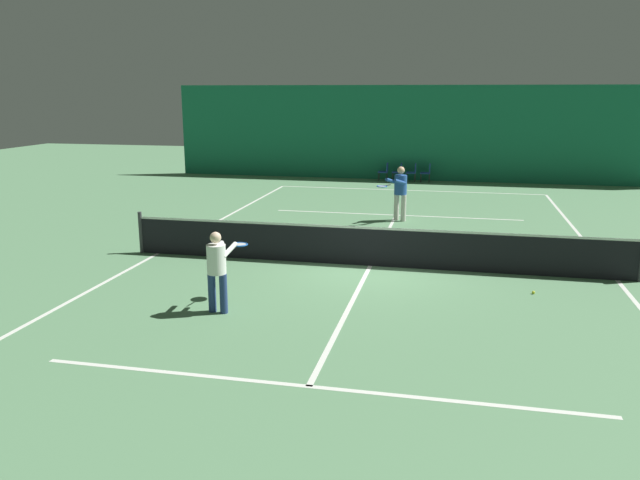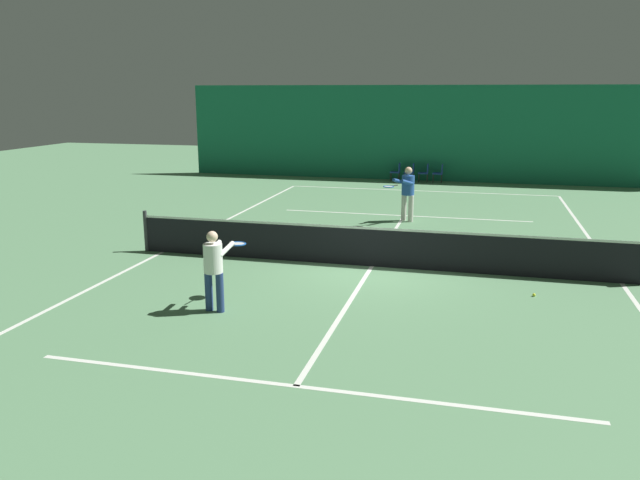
# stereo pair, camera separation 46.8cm
# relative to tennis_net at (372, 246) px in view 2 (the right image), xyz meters

# --- Properties ---
(ground_plane) EXTENTS (60.00, 60.00, 0.00)m
(ground_plane) POSITION_rel_tennis_net_xyz_m (0.00, 0.00, -0.51)
(ground_plane) COLOR #56845B
(backdrop_curtain) EXTENTS (23.00, 0.12, 4.34)m
(backdrop_curtain) POSITION_rel_tennis_net_xyz_m (0.00, 15.10, 1.66)
(backdrop_curtain) COLOR #196B4C
(backdrop_curtain) RESTS_ON ground
(court_line_baseline_far) EXTENTS (11.00, 0.10, 0.00)m
(court_line_baseline_far) POSITION_rel_tennis_net_xyz_m (0.00, 11.90, -0.51)
(court_line_baseline_far) COLOR silver
(court_line_baseline_far) RESTS_ON ground
(court_line_service_far) EXTENTS (8.25, 0.10, 0.00)m
(court_line_service_far) POSITION_rel_tennis_net_xyz_m (0.00, 6.40, -0.51)
(court_line_service_far) COLOR silver
(court_line_service_far) RESTS_ON ground
(court_line_service_near) EXTENTS (8.25, 0.10, 0.00)m
(court_line_service_near) POSITION_rel_tennis_net_xyz_m (0.00, -6.40, -0.51)
(court_line_service_near) COLOR silver
(court_line_service_near) RESTS_ON ground
(court_line_sideline_left) EXTENTS (0.10, 23.80, 0.00)m
(court_line_sideline_left) POSITION_rel_tennis_net_xyz_m (-5.50, 0.00, -0.51)
(court_line_sideline_left) COLOR silver
(court_line_sideline_left) RESTS_ON ground
(court_line_sideline_right) EXTENTS (0.10, 23.80, 0.00)m
(court_line_sideline_right) POSITION_rel_tennis_net_xyz_m (5.50, 0.00, -0.51)
(court_line_sideline_right) COLOR silver
(court_line_sideline_right) RESTS_ON ground
(court_line_centre) EXTENTS (0.10, 12.80, 0.00)m
(court_line_centre) POSITION_rel_tennis_net_xyz_m (0.00, 0.00, -0.51)
(court_line_centre) COLOR silver
(court_line_centre) RESTS_ON ground
(tennis_net) EXTENTS (12.00, 0.10, 1.07)m
(tennis_net) POSITION_rel_tennis_net_xyz_m (0.00, 0.00, 0.00)
(tennis_net) COLOR black
(tennis_net) RESTS_ON ground
(player_near) EXTENTS (0.51, 1.33, 1.56)m
(player_near) POSITION_rel_tennis_net_xyz_m (-2.37, -3.75, 0.40)
(player_near) COLOR navy
(player_near) RESTS_ON ground
(player_far) EXTENTS (0.99, 1.39, 1.74)m
(player_far) POSITION_rel_tennis_net_xyz_m (0.17, 5.50, 0.50)
(player_far) COLOR beige
(player_far) RESTS_ON ground
(courtside_chair_0) EXTENTS (0.44, 0.44, 0.84)m
(courtside_chair_0) POSITION_rel_tennis_net_xyz_m (-1.33, 14.55, -0.03)
(courtside_chair_0) COLOR #2D2D2D
(courtside_chair_0) RESTS_ON ground
(courtside_chair_1) EXTENTS (0.44, 0.44, 0.84)m
(courtside_chair_1) POSITION_rel_tennis_net_xyz_m (-0.68, 14.55, -0.03)
(courtside_chair_1) COLOR #2D2D2D
(courtside_chair_1) RESTS_ON ground
(courtside_chair_2) EXTENTS (0.44, 0.44, 0.84)m
(courtside_chair_2) POSITION_rel_tennis_net_xyz_m (-0.03, 14.55, -0.03)
(courtside_chair_2) COLOR #2D2D2D
(courtside_chair_2) RESTS_ON ground
(courtside_chair_3) EXTENTS (0.44, 0.44, 0.84)m
(courtside_chair_3) POSITION_rel_tennis_net_xyz_m (0.62, 14.55, -0.03)
(courtside_chair_3) COLOR #2D2D2D
(courtside_chair_3) RESTS_ON ground
(tennis_ball) EXTENTS (0.07, 0.07, 0.07)m
(tennis_ball) POSITION_rel_tennis_net_xyz_m (3.58, -1.39, -0.48)
(tennis_ball) COLOR #D1DB33
(tennis_ball) RESTS_ON ground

